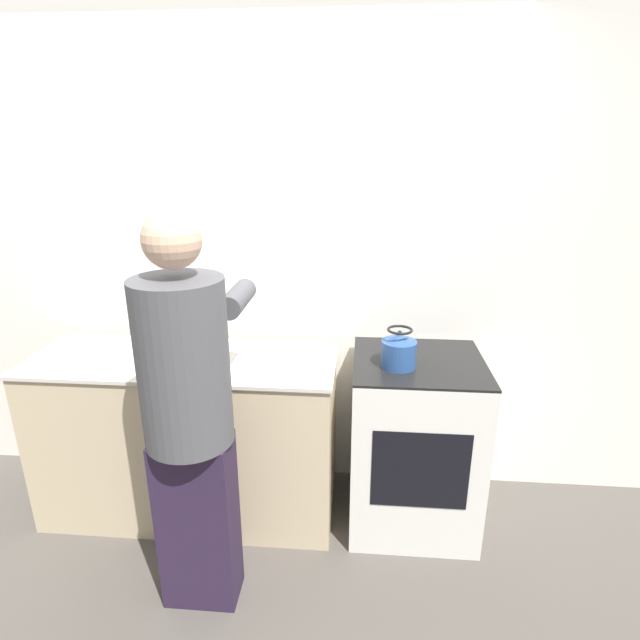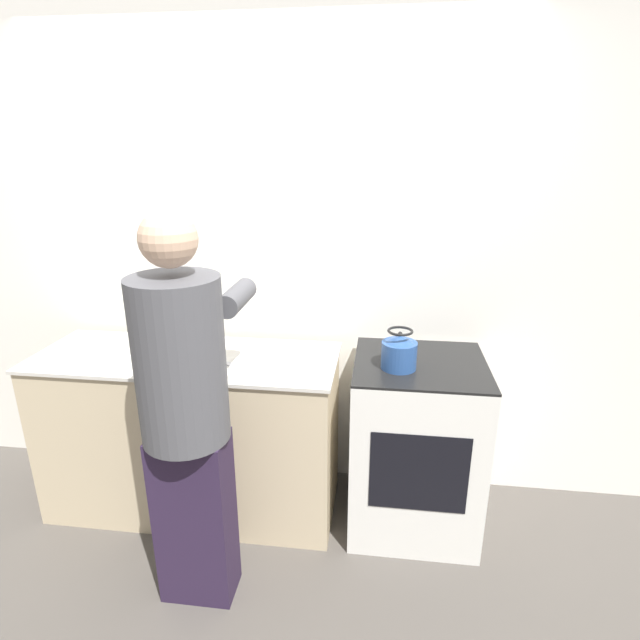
{
  "view_description": "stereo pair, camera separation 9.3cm",
  "coord_description": "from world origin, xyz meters",
  "px_view_note": "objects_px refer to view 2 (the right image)",
  "views": [
    {
      "loc": [
        0.51,
        -1.96,
        1.88
      ],
      "look_at": [
        0.33,
        0.19,
        1.14
      ],
      "focal_mm": 28.0,
      "sensor_mm": 36.0,
      "label": 1
    },
    {
      "loc": [
        0.61,
        -1.95,
        1.88
      ],
      "look_at": [
        0.33,
        0.19,
        1.14
      ],
      "focal_mm": 28.0,
      "sensor_mm": 36.0,
      "label": 2
    }
  ],
  "objects_px": {
    "bowl_prep": "(175,344)",
    "kettle": "(399,352)",
    "person": "(186,407)",
    "cutting_board": "(214,366)",
    "canister_jar": "(155,326)",
    "oven": "(415,444)",
    "knife": "(222,363)"
  },
  "relations": [
    {
      "from": "person",
      "to": "bowl_prep",
      "type": "height_order",
      "value": "person"
    },
    {
      "from": "person",
      "to": "canister_jar",
      "type": "relative_size",
      "value": 9.37
    },
    {
      "from": "cutting_board",
      "to": "oven",
      "type": "bearing_deg",
      "value": 8.81
    },
    {
      "from": "person",
      "to": "cutting_board",
      "type": "xyz_separation_m",
      "value": [
        -0.03,
        0.42,
        -0.01
      ]
    },
    {
      "from": "oven",
      "to": "person",
      "type": "xyz_separation_m",
      "value": [
        -0.95,
        -0.57,
        0.46
      ]
    },
    {
      "from": "person",
      "to": "kettle",
      "type": "xyz_separation_m",
      "value": [
        0.84,
        0.49,
        0.08
      ]
    },
    {
      "from": "person",
      "to": "bowl_prep",
      "type": "xyz_separation_m",
      "value": [
        -0.3,
        0.61,
        0.01
      ]
    },
    {
      "from": "bowl_prep",
      "to": "kettle",
      "type": "bearing_deg",
      "value": -5.85
    },
    {
      "from": "knife",
      "to": "kettle",
      "type": "relative_size",
      "value": 1.31
    },
    {
      "from": "kettle",
      "to": "bowl_prep",
      "type": "height_order",
      "value": "kettle"
    },
    {
      "from": "oven",
      "to": "cutting_board",
      "type": "relative_size",
      "value": 2.57
    },
    {
      "from": "person",
      "to": "knife",
      "type": "bearing_deg",
      "value": 89.04
    },
    {
      "from": "kettle",
      "to": "bowl_prep",
      "type": "relative_size",
      "value": 1.45
    },
    {
      "from": "person",
      "to": "knife",
      "type": "distance_m",
      "value": 0.44
    },
    {
      "from": "person",
      "to": "cutting_board",
      "type": "relative_size",
      "value": 4.76
    },
    {
      "from": "bowl_prep",
      "to": "oven",
      "type": "bearing_deg",
      "value": -1.69
    },
    {
      "from": "cutting_board",
      "to": "canister_jar",
      "type": "relative_size",
      "value": 1.97
    },
    {
      "from": "cutting_board",
      "to": "bowl_prep",
      "type": "bearing_deg",
      "value": 145.25
    },
    {
      "from": "person",
      "to": "oven",
      "type": "bearing_deg",
      "value": 31.17
    },
    {
      "from": "oven",
      "to": "person",
      "type": "relative_size",
      "value": 0.54
    },
    {
      "from": "knife",
      "to": "kettle",
      "type": "distance_m",
      "value": 0.84
    },
    {
      "from": "cutting_board",
      "to": "kettle",
      "type": "xyz_separation_m",
      "value": [
        0.87,
        0.07,
        0.09
      ]
    },
    {
      "from": "knife",
      "to": "canister_jar",
      "type": "distance_m",
      "value": 0.55
    },
    {
      "from": "person",
      "to": "cutting_board",
      "type": "height_order",
      "value": "person"
    },
    {
      "from": "canister_jar",
      "to": "kettle",
      "type": "bearing_deg",
      "value": -9.92
    },
    {
      "from": "person",
      "to": "canister_jar",
      "type": "height_order",
      "value": "person"
    },
    {
      "from": "cutting_board",
      "to": "knife",
      "type": "xyz_separation_m",
      "value": [
        0.04,
        0.02,
        0.01
      ]
    },
    {
      "from": "knife",
      "to": "bowl_prep",
      "type": "distance_m",
      "value": 0.35
    },
    {
      "from": "cutting_board",
      "to": "bowl_prep",
      "type": "xyz_separation_m",
      "value": [
        -0.27,
        0.19,
        0.02
      ]
    },
    {
      "from": "oven",
      "to": "kettle",
      "type": "relative_size",
      "value": 4.78
    },
    {
      "from": "oven",
      "to": "bowl_prep",
      "type": "height_order",
      "value": "bowl_prep"
    },
    {
      "from": "oven",
      "to": "kettle",
      "type": "bearing_deg",
      "value": -143.35
    }
  ]
}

